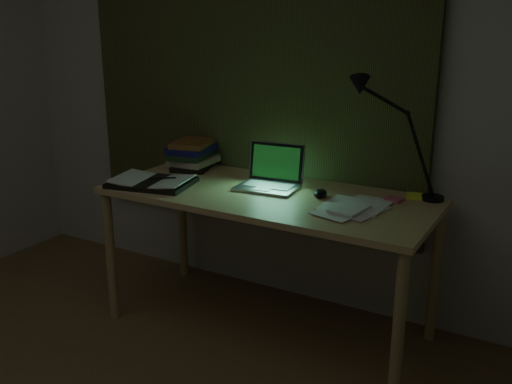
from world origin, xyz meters
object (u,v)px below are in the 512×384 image
at_px(laptop, 267,168).
at_px(desk_lamp, 438,142).
at_px(desk, 267,262).
at_px(open_textbook, 152,182).
at_px(loose_papers, 341,207).
at_px(book_stack, 191,154).

bearing_deg(laptop, desk_lamp, 11.98).
height_order(desk, open_textbook, open_textbook).
distance_m(open_textbook, loose_papers, 1.05).
bearing_deg(desk, desk_lamp, 21.25).
distance_m(open_textbook, book_stack, 0.41).
relative_size(loose_papers, desk_lamp, 0.56).
bearing_deg(laptop, desk, -63.69).
xyz_separation_m(book_stack, loose_papers, (1.07, -0.28, -0.08)).
distance_m(laptop, book_stack, 0.63).
xyz_separation_m(open_textbook, desk_lamp, (1.39, 0.48, 0.27)).
xyz_separation_m(open_textbook, book_stack, (-0.03, 0.40, 0.07)).
bearing_deg(desk_lamp, book_stack, -171.81).
height_order(book_stack, desk_lamp, desk_lamp).
bearing_deg(open_textbook, laptop, 10.49).
bearing_deg(open_textbook, loose_papers, -5.00).
height_order(open_textbook, book_stack, book_stack).
xyz_separation_m(desk, loose_papers, (0.43, -0.05, 0.40)).
bearing_deg(laptop, book_stack, 160.28).
distance_m(laptop, open_textbook, 0.64).
bearing_deg(laptop, open_textbook, -162.37).
xyz_separation_m(desk, open_textbook, (-0.62, -0.18, 0.41)).
relative_size(desk, desk_lamp, 2.94).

